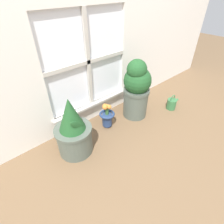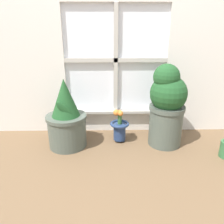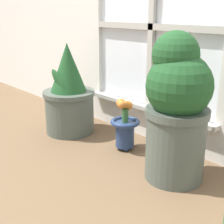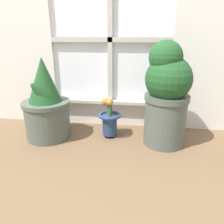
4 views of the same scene
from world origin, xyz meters
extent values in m
plane|color=brown|center=(0.00, 0.00, 0.00)|extent=(10.00, 10.00, 0.00)
cube|color=silver|center=(0.00, 0.67, 0.11)|extent=(0.89, 0.05, 0.21)
cube|color=white|center=(0.00, 0.68, 0.67)|extent=(0.89, 0.02, 0.91)
cube|color=#BCB7AD|center=(0.00, 0.65, 0.67)|extent=(0.04, 0.02, 0.91)
cube|color=#BCB7AD|center=(0.00, 0.65, 0.67)|extent=(0.89, 0.02, 0.04)
cube|color=#BCB7AD|center=(0.00, 0.62, 0.20)|extent=(0.95, 0.06, 0.02)
cylinder|color=#4C564C|center=(-0.41, 0.35, 0.14)|extent=(0.31, 0.31, 0.27)
cylinder|color=#4C564C|center=(-0.41, 0.35, 0.26)|extent=(0.33, 0.33, 0.03)
cylinder|color=#38281E|center=(-0.41, 0.35, 0.27)|extent=(0.28, 0.28, 0.01)
cone|color=#1E4C23|center=(-0.41, 0.35, 0.42)|extent=(0.22, 0.22, 0.30)
ellipsoid|color=#1E4C23|center=(-0.40, 0.28, 0.35)|extent=(0.16, 0.05, 0.17)
cylinder|color=#4C564C|center=(0.41, 0.37, 0.17)|extent=(0.27, 0.27, 0.34)
cylinder|color=#4C564C|center=(0.41, 0.37, 0.32)|extent=(0.29, 0.29, 0.03)
cylinder|color=#38281E|center=(0.41, 0.37, 0.34)|extent=(0.25, 0.25, 0.01)
sphere|color=#1E4C23|center=(0.41, 0.37, 0.44)|extent=(0.29, 0.29, 0.29)
sphere|color=#1E4C23|center=(0.38, 0.37, 0.57)|extent=(0.20, 0.20, 0.20)
ellipsoid|color=#1E4C23|center=(0.33, 0.40, 0.43)|extent=(0.09, 0.16, 0.22)
sphere|color=navy|center=(0.03, 0.46, 0.01)|extent=(0.02, 0.02, 0.02)
sphere|color=navy|center=(0.00, 0.40, 0.01)|extent=(0.02, 0.02, 0.02)
sphere|color=navy|center=(0.06, 0.40, 0.01)|extent=(0.02, 0.02, 0.02)
cylinder|color=navy|center=(0.03, 0.42, 0.09)|extent=(0.10, 0.10, 0.14)
torus|color=navy|center=(0.03, 0.42, 0.16)|extent=(0.16, 0.16, 0.03)
cylinder|color=#386633|center=(0.03, 0.42, 0.20)|extent=(0.03, 0.03, 0.08)
sphere|color=orange|center=(0.03, 0.42, 0.27)|extent=(0.04, 0.04, 0.04)
sphere|color=orange|center=(0.02, 0.45, 0.25)|extent=(0.05, 0.05, 0.05)
sphere|color=orange|center=(0.00, 0.42, 0.27)|extent=(0.05, 0.05, 0.05)
sphere|color=orange|center=(0.03, 0.39, 0.27)|extent=(0.04, 0.04, 0.04)
camera|label=1|loc=(-0.89, -0.70, 1.27)|focal=28.00mm
camera|label=2|loc=(-0.07, -1.28, 0.92)|focal=35.00mm
camera|label=3|loc=(1.17, -0.73, 0.76)|focal=50.00mm
camera|label=4|loc=(0.24, -1.01, 0.71)|focal=35.00mm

